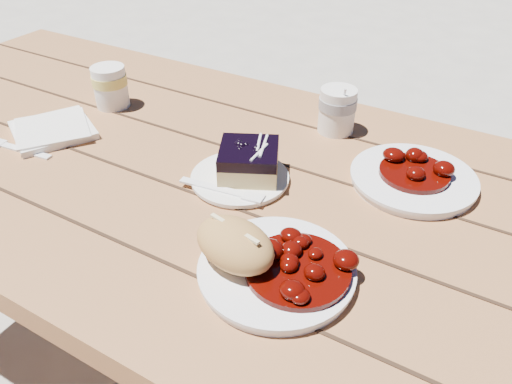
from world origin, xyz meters
The scene contains 13 objects.
picnic_table centered at (0.00, 0.00, 0.59)m, with size 2.00×1.55×0.75m.
main_plate centered at (0.16, -0.18, 0.76)m, with size 0.22×0.22×0.02m, color white.
goulash_stew centered at (0.19, -0.18, 0.79)m, with size 0.15×0.15×0.04m, color #460602, non-canonical shape.
bread_roll centered at (0.11, -0.20, 0.80)m, with size 0.13×0.08×0.06m, color #BA8847.
dessert_plate centered at (0.00, -0.01, 0.76)m, with size 0.17×0.17×0.01m, color white.
blueberry_cake centered at (0.01, 0.01, 0.79)m, with size 0.14×0.14×0.06m.
fork_dessert centered at (-0.02, -0.06, 0.76)m, with size 0.03×0.16×0.01m, color white, non-canonical shape.
coffee_cup centered at (0.07, 0.25, 0.80)m, with size 0.07×0.07×0.09m, color white.
napkin_stack centered at (-0.43, -0.05, 0.76)m, with size 0.15×0.15×0.01m, color white.
fork_table centered at (-0.42, -0.13, 0.75)m, with size 0.03×0.16×0.01m, color white, non-canonical shape.
second_plate centered at (0.26, 0.14, 0.76)m, with size 0.22×0.22×0.02m, color white.
second_stew centered at (0.26, 0.14, 0.79)m, with size 0.12×0.12×0.04m, color #460602, non-canonical shape.
second_cup centered at (-0.41, 0.11, 0.80)m, with size 0.07×0.07×0.09m, color white.
Camera 1 is at (0.39, -0.63, 1.26)m, focal length 35.00 mm.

